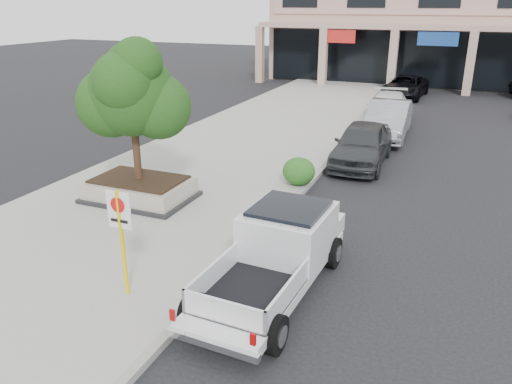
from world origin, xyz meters
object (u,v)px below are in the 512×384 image
pickup_truck (271,258)px  curb_car_b (388,120)px  planter (140,189)px  planter_tree (138,93)px  no_parking_sign (121,229)px  curb_car_d (405,87)px  curb_car_a (362,144)px  curb_car_c (388,109)px

pickup_truck → curb_car_b: (0.21, 14.41, -0.00)m
planter → curb_car_b: curb_car_b is taller
planter_tree → pickup_truck: (5.45, -3.36, -2.58)m
no_parking_sign → curb_car_d: bearing=85.0°
curb_car_d → curb_car_a: bearing=-84.6°
planter → no_parking_sign: 5.58m
pickup_truck → planter_tree: bearing=151.0°
no_parking_sign → pickup_truck: bearing=27.8°
no_parking_sign → curb_car_b: bearing=79.6°
curb_car_b → curb_car_d: size_ratio=0.99×
pickup_truck → curb_car_c: 17.37m
curb_car_b → pickup_truck: bearing=-92.5°
pickup_truck → curb_car_a: bearing=93.1°
curb_car_a → curb_car_d: size_ratio=0.93×
no_parking_sign → curb_car_c: 18.96m
planter_tree → planter: bearing=-131.0°
pickup_truck → curb_car_b: 14.41m
planter → no_parking_sign: size_ratio=1.39×
curb_car_c → curb_car_d: bearing=84.3°
curb_car_d → curb_car_b: bearing=-82.7°
no_parking_sign → curb_car_b: (2.89, 15.83, -0.80)m
pickup_truck → curb_car_a: 9.87m
planter_tree → curb_car_a: planter_tree is taller
planter → curb_car_a: size_ratio=0.68×
planter_tree → curb_car_c: bearing=69.6°
no_parking_sign → curb_car_d: 26.92m
pickup_truck → curb_car_c: pickup_truck is taller
planter_tree → curb_car_d: (5.09, 22.03, -2.70)m
pickup_truck → curb_car_b: pickup_truck is taller
curb_car_d → planter: bearing=-98.9°
planter → planter_tree: planter_tree is taller
planter_tree → no_parking_sign: (2.76, -4.78, -1.78)m
no_parking_sign → curb_car_c: bearing=82.6°
curb_car_b → curb_car_c: bearing=97.0°
curb_car_b → planter: bearing=-119.0°
planter → curb_car_b: (5.79, 11.20, 0.36)m
curb_car_a → curb_car_b: size_ratio=0.94×
curb_car_a → curb_car_c: curb_car_a is taller
planter → curb_car_c: 15.13m
planter → pickup_truck: pickup_truck is taller
curb_car_b → planter_tree: bearing=-118.8°
planter → curb_car_c: size_ratio=0.61×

